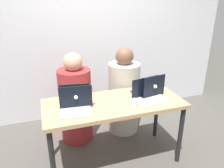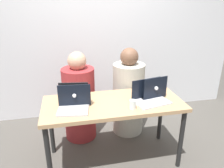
{
  "view_description": "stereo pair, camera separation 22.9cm",
  "coord_description": "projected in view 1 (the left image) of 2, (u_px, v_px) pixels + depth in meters",
  "views": [
    {
      "loc": [
        -0.67,
        -1.96,
        1.76
      ],
      "look_at": [
        0.0,
        0.06,
        0.92
      ],
      "focal_mm": 35.0,
      "sensor_mm": 36.0,
      "label": 1
    },
    {
      "loc": [
        -0.45,
        -2.02,
        1.76
      ],
      "look_at": [
        0.0,
        0.06,
        0.92
      ],
      "focal_mm": 35.0,
      "sensor_mm": 36.0,
      "label": 2
    }
  ],
  "objects": [
    {
      "name": "water_glass_right",
      "position": [
        135.0,
        104.0,
        2.17
      ],
      "size": [
        0.07,
        0.07,
        0.09
      ],
      "color": "silver",
      "rests_on": "desk"
    },
    {
      "name": "person_on_left",
      "position": [
        76.0,
        103.0,
        2.77
      ],
      "size": [
        0.46,
        0.46,
        1.17
      ],
      "rotation": [
        0.0,
        0.0,
        3.0
      ],
      "color": "maroon",
      "rests_on": "ground"
    },
    {
      "name": "laptop_back_right",
      "position": [
        149.0,
        90.0,
        2.46
      ],
      "size": [
        0.33,
        0.31,
        0.25
      ],
      "rotation": [
        0.0,
        0.0,
        3.35
      ],
      "color": "#353A39",
      "rests_on": "desk"
    },
    {
      "name": "ground_plane",
      "position": [
        114.0,
        158.0,
        2.57
      ],
      "size": [
        12.0,
        12.0,
        0.0
      ],
      "primitive_type": "plane",
      "color": "#4B4842"
    },
    {
      "name": "laptop_front_left",
      "position": [
        75.0,
        106.0,
        2.11
      ],
      "size": [
        0.33,
        0.31,
        0.24
      ],
      "rotation": [
        0.0,
        0.0,
        -0.15
      ],
      "color": "#B2B2B7",
      "rests_on": "desk"
    },
    {
      "name": "laptop_back_left",
      "position": [
        76.0,
        100.0,
        2.22
      ],
      "size": [
        0.34,
        0.29,
        0.24
      ],
      "rotation": [
        0.0,
        0.0,
        3.06
      ],
      "color": "#35373F",
      "rests_on": "desk"
    },
    {
      "name": "laptop_front_right",
      "position": [
        149.0,
        95.0,
        2.34
      ],
      "size": [
        0.4,
        0.31,
        0.23
      ],
      "rotation": [
        0.0,
        0.0,
        0.22
      ],
      "color": "silver",
      "rests_on": "desk"
    },
    {
      "name": "desk",
      "position": [
        114.0,
        108.0,
        2.33
      ],
      "size": [
        1.47,
        0.64,
        0.74
      ],
      "color": "tan",
      "rests_on": "ground"
    },
    {
      "name": "back_wall",
      "position": [
        87.0,
        33.0,
        3.21
      ],
      "size": [
        4.5,
        0.1,
        2.56
      ],
      "primitive_type": "cube",
      "color": "silver",
      "rests_on": "ground"
    },
    {
      "name": "person_on_right",
      "position": [
        124.0,
        96.0,
        2.96
      ],
      "size": [
        0.49,
        0.49,
        1.19
      ],
      "rotation": [
        0.0,
        0.0,
        3.34
      ],
      "color": "#B9B5A6",
      "rests_on": "ground"
    }
  ]
}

